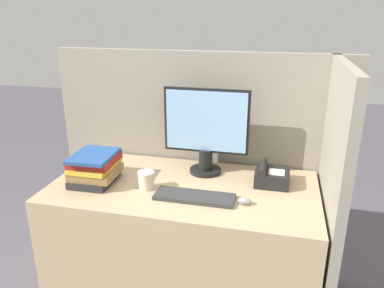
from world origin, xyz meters
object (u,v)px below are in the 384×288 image
mouse (245,201)px  desk_telephone (271,176)px  monitor (206,133)px  coffee_cup (146,180)px  book_stack (95,168)px  keyboard (195,197)px

mouse → desk_telephone: size_ratio=0.36×
mouse → desk_telephone: 0.29m
monitor → mouse: 0.48m
mouse → coffee_cup: size_ratio=0.69×
monitor → desk_telephone: (0.38, -0.07, -0.20)m
monitor → coffee_cup: 0.43m
mouse → coffee_cup: bearing=174.4°
book_stack → desk_telephone: bearing=11.9°
coffee_cup → desk_telephone: desk_telephone is taller
mouse → book_stack: size_ratio=0.23×
mouse → book_stack: (-0.82, 0.07, 0.07)m
book_stack → mouse: bearing=-4.7°
desk_telephone → book_stack: bearing=-168.1°
monitor → coffee_cup: bearing=-132.2°
desk_telephone → keyboard: bearing=-144.0°
keyboard → desk_telephone: (0.36, 0.26, 0.03)m
keyboard → book_stack: 0.58m
desk_telephone → mouse: bearing=-113.2°
monitor → coffee_cup: (-0.26, -0.29, -0.19)m
coffee_cup → keyboard: bearing=-10.4°
keyboard → mouse: 0.25m
desk_telephone → monitor: bearing=169.3°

